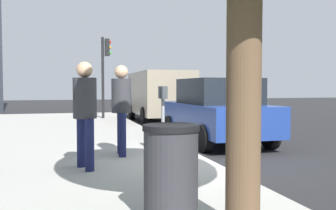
# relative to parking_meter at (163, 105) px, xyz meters

# --- Properties ---
(ground_plane) EXTENTS (80.00, 80.00, 0.00)m
(ground_plane) POSITION_rel_parking_meter_xyz_m (-0.75, -0.69, -1.17)
(ground_plane) COLOR #232326
(ground_plane) RESTS_ON ground
(sidewalk_slab) EXTENTS (28.00, 6.00, 0.15)m
(sidewalk_slab) POSITION_rel_parking_meter_xyz_m (-0.75, 2.31, -1.09)
(sidewalk_slab) COLOR #A8A59E
(sidewalk_slab) RESTS_ON ground_plane
(parking_meter) EXTENTS (0.36, 0.12, 1.41)m
(parking_meter) POSITION_rel_parking_meter_xyz_m (0.00, 0.00, 0.00)
(parking_meter) COLOR gray
(parking_meter) RESTS_ON sidewalk_slab
(pedestrian_at_meter) EXTENTS (0.55, 0.40, 1.84)m
(pedestrian_at_meter) POSITION_rel_parking_meter_xyz_m (0.00, 0.87, 0.08)
(pedestrian_at_meter) COLOR #191E4C
(pedestrian_at_meter) RESTS_ON sidewalk_slab
(pedestrian_bystander) EXTENTS (0.53, 0.40, 1.82)m
(pedestrian_bystander) POSITION_rel_parking_meter_xyz_m (-1.15, 1.66, 0.07)
(pedestrian_bystander) COLOR #191E4C
(pedestrian_bystander) RESTS_ON sidewalk_slab
(parked_sedan_near) EXTENTS (4.43, 2.02, 1.77)m
(parked_sedan_near) POSITION_rel_parking_meter_xyz_m (2.05, -2.04, -0.27)
(parked_sedan_near) COLOR navy
(parked_sedan_near) RESTS_ON ground_plane
(parked_van_far) EXTENTS (5.25, 2.24, 2.18)m
(parked_van_far) POSITION_rel_parking_meter_xyz_m (8.56, -2.04, 0.09)
(parked_van_far) COLOR gray
(parked_van_far) RESTS_ON ground_plane
(traffic_signal) EXTENTS (0.24, 0.44, 3.60)m
(traffic_signal) POSITION_rel_parking_meter_xyz_m (9.49, 0.19, 1.41)
(traffic_signal) COLOR black
(traffic_signal) RESTS_ON sidewalk_slab
(trash_bin) EXTENTS (0.59, 0.59, 1.01)m
(trash_bin) POSITION_rel_parking_meter_xyz_m (-3.99, 0.95, -0.51)
(trash_bin) COLOR #2D2D33
(trash_bin) RESTS_ON sidewalk_slab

